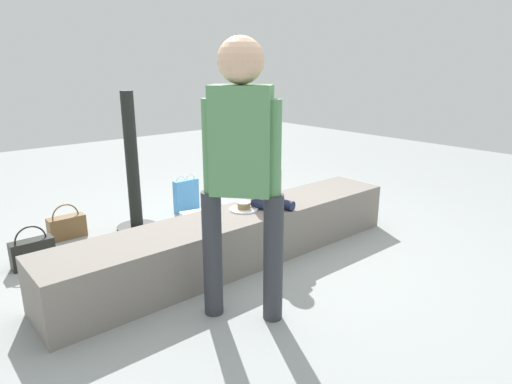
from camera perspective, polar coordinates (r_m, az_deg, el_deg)
The scene contains 12 objects.
ground_plane at distance 3.45m, azimuth -2.24°, elevation -8.84°, with size 12.00×12.00×0.00m, color #949998.
concrete_ledge at distance 3.37m, azimuth -2.28°, elevation -5.89°, with size 2.91×0.49×0.38m, color gray.
child_seated at distance 3.42m, azimuth 1.47°, elevation 1.61°, with size 0.28×0.34×0.48m.
adult_standing at distance 2.41m, azimuth -1.87°, elevation 4.31°, with size 0.36×0.39×1.60m.
cake_plate at distance 3.38m, azimuth -1.57°, elevation -1.98°, with size 0.22×0.22×0.07m.
gift_bag at distance 4.56m, azimuth -8.98°, elevation -0.41°, with size 0.26×0.08×0.38m.
railing_post at distance 4.05m, azimuth -15.52°, elevation 1.60°, with size 0.36×0.36×1.24m.
water_bottle_near_gift at distance 4.83m, azimuth -5.08°, elevation -0.25°, with size 0.06×0.06×0.20m.
water_bottle_far_side at distance 4.53m, azimuth 1.86°, elevation -1.38°, with size 0.07×0.07×0.20m.
cake_box_white at distance 4.07m, azimuth -6.94°, elevation -3.79°, with size 0.33×0.31×0.15m, color white.
handbag_black_leather at distance 3.71m, azimuth -26.84°, elevation -6.93°, with size 0.30×0.11×0.32m.
handbag_brown_canvas at distance 4.17m, azimuth -23.18°, elevation -4.09°, with size 0.30×0.12×0.31m.
Camera 1 is at (-1.92, -2.46, 1.46)m, focal length 31.05 mm.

